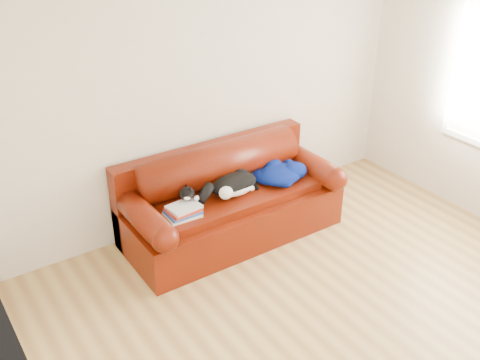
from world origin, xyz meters
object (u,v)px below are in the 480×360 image
object	(u,v)px
sofa_base	(232,214)
blanket	(280,173)
cat	(234,185)
book_stack	(183,211)

from	to	relation	value
sofa_base	blanket	bearing A→B (deg)	-8.61
sofa_base	cat	distance (m)	0.36
blanket	cat	bearing A→B (deg)	179.21
book_stack	cat	size ratio (longest dim) A/B	0.45
book_stack	cat	world-z (taller)	cat
sofa_base	book_stack	xyz separation A→B (m)	(-0.60, -0.14, 0.31)
cat	blanket	bearing A→B (deg)	-25.05
book_stack	cat	bearing A→B (deg)	7.03
cat	blanket	distance (m)	0.53
sofa_base	book_stack	size ratio (longest dim) A/B	6.83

